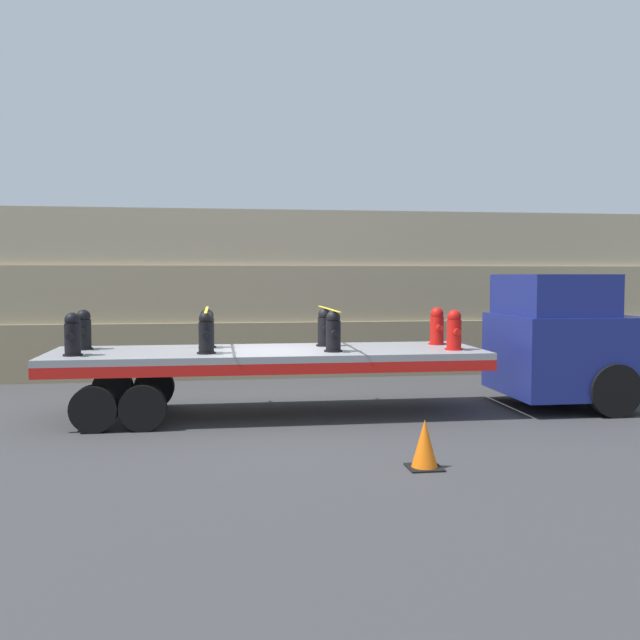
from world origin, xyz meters
TOP-DOWN VIEW (x-y plane):
  - ground_plane at (0.00, 0.00)m, footprint 120.00×120.00m
  - rock_cliff at (0.00, 6.47)m, footprint 60.00×3.30m
  - truck_cab at (6.19, 0.00)m, footprint 2.55×2.70m
  - flatbed_trailer at (-0.59, 0.00)m, footprint 8.37×2.60m
  - fire_hydrant_black_near_0 at (-3.58, -0.55)m, footprint 0.35×0.51m
  - fire_hydrant_black_far_0 at (-3.58, 0.55)m, footprint 0.35×0.51m
  - fire_hydrant_black_near_1 at (-1.19, -0.55)m, footprint 0.35×0.51m
  - fire_hydrant_black_far_1 at (-1.19, 0.55)m, footprint 0.35×0.51m
  - fire_hydrant_black_near_2 at (1.19, -0.55)m, footprint 0.35×0.51m
  - fire_hydrant_black_far_2 at (1.19, 0.55)m, footprint 0.35×0.51m
  - fire_hydrant_red_near_3 at (3.58, -0.55)m, footprint 0.35×0.51m
  - fire_hydrant_red_far_3 at (3.58, 0.55)m, footprint 0.35×0.51m
  - cargo_strap_rear at (-1.19, 0.00)m, footprint 0.05×2.70m
  - cargo_strap_middle at (1.19, 0.00)m, footprint 0.05×2.70m
  - traffic_cone at (1.91, -4.24)m, footprint 0.48×0.48m

SIDE VIEW (x-z plane):
  - ground_plane at x=0.00m, z-range 0.00..0.00m
  - traffic_cone at x=1.91m, z-range -0.01..0.70m
  - flatbed_trailer at x=-0.59m, z-range 0.39..1.68m
  - truck_cab at x=6.19m, z-range 0.00..2.76m
  - fire_hydrant_black_near_0 at x=-3.58m, z-range 1.27..2.06m
  - fire_hydrant_black_far_0 at x=-3.58m, z-range 1.27..2.06m
  - fire_hydrant_black_near_1 at x=-1.19m, z-range 1.27..2.06m
  - fire_hydrant_black_far_1 at x=-1.19m, z-range 1.27..2.06m
  - fire_hydrant_black_near_2 at x=1.19m, z-range 1.27..2.06m
  - fire_hydrant_black_far_2 at x=1.19m, z-range 1.27..2.06m
  - fire_hydrant_red_near_3 at x=3.58m, z-range 1.27..2.06m
  - fire_hydrant_red_far_3 at x=3.58m, z-range 1.27..2.06m
  - cargo_strap_rear at x=-1.19m, z-range 2.07..2.08m
  - cargo_strap_middle at x=1.19m, z-range 2.07..2.08m
  - rock_cliff at x=0.00m, z-range 0.00..4.49m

